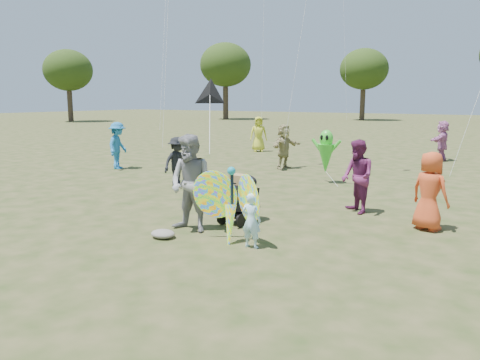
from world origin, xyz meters
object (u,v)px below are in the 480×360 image
at_px(crowd_a, 430,191).
at_px(alien_kite, 326,154).
at_px(child_girl, 251,221).
at_px(adult_man, 191,183).
at_px(jogging_stroller, 241,195).
at_px(crowd_b, 177,162).
at_px(butterfly_kite, 231,205).
at_px(crowd_j, 442,141).
at_px(crowd_i, 118,146).
at_px(crowd_d, 284,146).
at_px(crowd_e, 357,177).
at_px(crowd_g, 259,134).

bearing_deg(crowd_a, alien_kite, -23.43).
bearing_deg(crowd_a, child_girl, 72.32).
distance_m(adult_man, jogging_stroller, 1.32).
xyz_separation_m(crowd_a, alien_kite, (-3.94, 4.02, 0.14)).
bearing_deg(crowd_b, butterfly_kite, -118.36).
relative_size(jogging_stroller, butterfly_kite, 0.63).
height_order(crowd_j, alien_kite, crowd_j).
bearing_deg(jogging_stroller, alien_kite, 98.92).
height_order(adult_man, crowd_i, adult_man).
xyz_separation_m(crowd_i, crowd_j, (10.29, 9.28, -0.03)).
xyz_separation_m(crowd_b, crowd_j, (5.90, 10.94, 0.11)).
bearing_deg(butterfly_kite, crowd_d, 111.12).
bearing_deg(crowd_b, crowd_e, -81.04).
distance_m(crowd_b, butterfly_kite, 6.00).
relative_size(crowd_g, butterfly_kite, 1.04).
relative_size(crowd_i, jogging_stroller, 1.68).
bearing_deg(crowd_i, adult_man, -145.22).
relative_size(crowd_b, crowd_e, 0.88).
bearing_deg(crowd_a, jogging_stroller, 45.51).
xyz_separation_m(crowd_j, butterfly_kite, (-1.33, -14.83, -0.17)).
xyz_separation_m(child_girl, crowd_g, (-7.90, 13.87, 0.39)).
bearing_deg(crowd_e, crowd_b, -138.61).
distance_m(child_girl, butterfly_kite, 0.56).
xyz_separation_m(crowd_j, alien_kite, (-2.23, -7.88, 0.08)).
height_order(crowd_g, crowd_j, crowd_g).
xyz_separation_m(crowd_e, crowd_j, (0.06, 11.26, -0.00)).
height_order(crowd_b, crowd_d, crowd_d).
bearing_deg(butterfly_kite, alien_kite, 97.42).
relative_size(adult_man, crowd_a, 1.22).
bearing_deg(crowd_j, jogging_stroller, -0.60).
relative_size(child_girl, crowd_b, 0.66).
relative_size(crowd_a, alien_kite, 0.95).
relative_size(adult_man, crowd_d, 1.15).
bearing_deg(child_girl, crowd_g, -65.68).
height_order(crowd_b, alien_kite, alien_kite).
height_order(crowd_b, crowd_j, crowd_j).
bearing_deg(adult_man, crowd_i, 144.84).
bearing_deg(crowd_e, child_girl, -57.22).
xyz_separation_m(crowd_g, butterfly_kite, (7.39, -13.78, -0.18)).
bearing_deg(jogging_stroller, crowd_e, 55.56).
bearing_deg(crowd_i, jogging_stroller, -137.66).
bearing_deg(crowd_g, alien_kite, -79.92).
xyz_separation_m(child_girl, crowd_e, (0.76, 3.66, 0.37)).
bearing_deg(crowd_d, butterfly_kite, -148.19).
height_order(child_girl, butterfly_kite, butterfly_kite).
relative_size(crowd_a, butterfly_kite, 0.95).
distance_m(child_girl, crowd_i, 11.04).
height_order(jogging_stroller, alien_kite, alien_kite).
bearing_deg(crowd_d, crowd_a, -122.51).
distance_m(crowd_b, crowd_g, 10.28).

